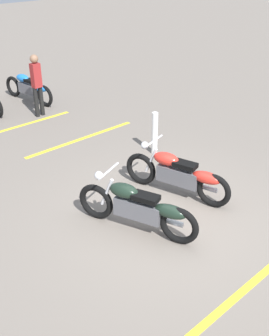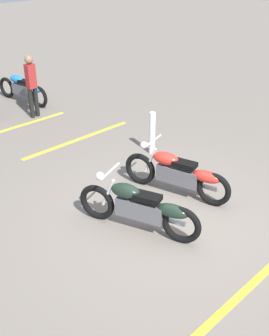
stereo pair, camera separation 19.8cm
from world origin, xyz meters
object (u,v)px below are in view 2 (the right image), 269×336
motorcycle_bright_foreground (178,174)px  bollard_post (152,133)px  motorcycle_row_far_left (23,89)px  motorcycle_dark_foreground (141,207)px  bystander_near_row (31,83)px

motorcycle_bright_foreground → bollard_post: motorcycle_bright_foreground is taller
motorcycle_row_far_left → bollard_post: bollard_post is taller
motorcycle_dark_foreground → bystander_near_row: bearing=-35.9°
motorcycle_bright_foreground → motorcycle_row_far_left: bearing=-21.2°
bystander_near_row → bollard_post: size_ratio=1.72×
motorcycle_row_far_left → bystander_near_row: bearing=152.2°
motorcycle_bright_foreground → bollard_post: (1.62, -0.96, 0.04)m
motorcycle_bright_foreground → bollard_post: 1.88m
bollard_post → bystander_near_row: bearing=10.1°
motorcycle_row_far_left → motorcycle_dark_foreground: bearing=154.9°
motorcycle_dark_foreground → bollard_post: motorcycle_dark_foreground is taller
motorcycle_bright_foreground → bystander_near_row: size_ratio=1.26×
motorcycle_bright_foreground → motorcycle_row_far_left: (6.76, -0.68, -0.02)m
bollard_post → motorcycle_dark_foreground: bearing=130.2°
motorcycle_bright_foreground → bystander_near_row: (5.52, -0.27, 0.50)m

